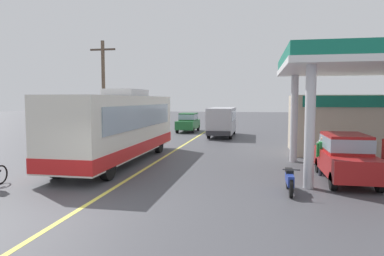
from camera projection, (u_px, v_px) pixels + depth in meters
ground at (196, 137)px, 29.27m from camera, size 120.00×120.00×0.00m
lane_divider_stripe at (184, 145)px, 24.37m from camera, size 0.16×50.00×0.01m
coach_bus_main at (119, 128)px, 17.58m from camera, size 2.60×11.04×3.69m
gas_station_roadside at (364, 110)px, 18.37m from camera, size 9.10×11.95×5.10m
car_at_pump at (346, 155)px, 13.53m from camera, size 1.70×4.20×1.82m
minibus_opposing_lane at (222, 119)px, 29.85m from camera, size 2.04×6.13×2.44m
motorcycle_parked_forecourt at (289, 180)px, 11.83m from camera, size 0.55×1.80×0.92m
pedestrian_near_pump at (323, 154)px, 14.40m from camera, size 0.55×0.22×1.66m
pedestrian_by_shop at (323, 152)px, 14.93m from camera, size 0.55×0.22×1.66m
car_trailing_behind_bus at (188, 121)px, 34.19m from camera, size 1.70×4.20×1.82m
utility_pole_roadside at (104, 91)px, 24.18m from camera, size 1.80×0.24×7.17m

